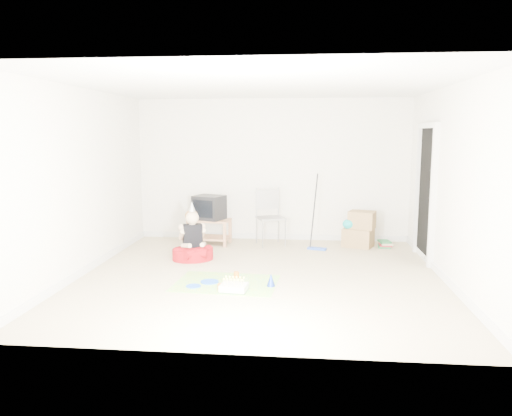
# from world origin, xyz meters

# --- Properties ---
(ground) EXTENTS (5.00, 5.00, 0.00)m
(ground) POSITION_xyz_m (0.00, 0.00, 0.00)
(ground) COLOR tan
(ground) RESTS_ON ground
(doorway_recess) EXTENTS (0.02, 0.90, 2.05)m
(doorway_recess) POSITION_xyz_m (2.48, 1.20, 1.02)
(doorway_recess) COLOR black
(doorway_recess) RESTS_ON ground
(tv_stand) EXTENTS (0.76, 0.52, 0.45)m
(tv_stand) POSITION_xyz_m (-1.09, 1.95, 0.27)
(tv_stand) COLOR #A9714C
(tv_stand) RESTS_ON ground
(crt_tv) EXTENTS (0.61, 0.57, 0.43)m
(crt_tv) POSITION_xyz_m (-1.09, 1.95, 0.67)
(crt_tv) COLOR black
(crt_tv) RESTS_ON tv_stand
(folding_chair) EXTENTS (0.58, 0.57, 1.01)m
(folding_chair) POSITION_xyz_m (0.01, 1.98, 0.49)
(folding_chair) COLOR #95969B
(folding_chair) RESTS_ON ground
(cardboard_boxes) EXTENTS (0.62, 0.54, 0.63)m
(cardboard_boxes) POSITION_xyz_m (1.56, 2.00, 0.30)
(cardboard_boxes) COLOR olive
(cardboard_boxes) RESTS_ON ground
(floor_mop) EXTENTS (0.34, 0.41, 1.28)m
(floor_mop) POSITION_xyz_m (0.82, 1.70, 0.26)
(floor_mop) COLOR blue
(floor_mop) RESTS_ON ground
(book_pile) EXTENTS (0.25, 0.30, 0.12)m
(book_pile) POSITION_xyz_m (2.01, 2.00, 0.06)
(book_pile) COLOR #236A39
(book_pile) RESTS_ON ground
(seated_woman) EXTENTS (0.85, 0.85, 0.92)m
(seated_woman) POSITION_xyz_m (-1.14, 0.83, 0.20)
(seated_woman) COLOR #A30F16
(seated_woman) RESTS_ON ground
(party_mat) EXTENTS (1.40, 1.06, 0.01)m
(party_mat) POSITION_xyz_m (-0.42, -0.38, 0.00)
(party_mat) COLOR #EA3199
(party_mat) RESTS_ON ground
(birthday_cake) EXTENTS (0.36, 0.30, 0.15)m
(birthday_cake) POSITION_xyz_m (-0.27, -0.70, 0.05)
(birthday_cake) COLOR silver
(birthday_cake) RESTS_ON party_mat
(blue_plate_near) EXTENTS (0.31, 0.31, 0.01)m
(blue_plate_near) POSITION_xyz_m (-0.65, -0.36, 0.01)
(blue_plate_near) COLOR blue
(blue_plate_near) RESTS_ON party_mat
(blue_plate_far) EXTENTS (0.24, 0.24, 0.01)m
(blue_plate_far) POSITION_xyz_m (-0.82, -0.57, 0.01)
(blue_plate_far) COLOR blue
(blue_plate_far) RESTS_ON party_mat
(orange_cup_near) EXTENTS (0.08, 0.08, 0.08)m
(orange_cup_near) POSITION_xyz_m (-0.32, -0.12, 0.05)
(orange_cup_near) COLOR #CF6717
(orange_cup_near) RESTS_ON party_mat
(orange_cup_far) EXTENTS (0.08, 0.08, 0.07)m
(orange_cup_far) POSITION_xyz_m (-0.46, -0.66, 0.04)
(orange_cup_far) COLOR #CF6717
(orange_cup_far) RESTS_ON party_mat
(blue_party_hat) EXTENTS (0.12, 0.12, 0.17)m
(blue_party_hat) POSITION_xyz_m (0.18, -0.46, 0.09)
(blue_party_hat) COLOR #16329F
(blue_party_hat) RESTS_ON party_mat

